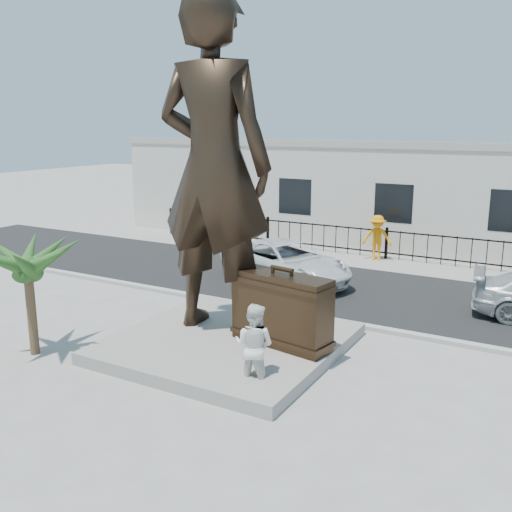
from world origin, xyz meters
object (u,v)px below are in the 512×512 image
Objects in this scene: tourist at (254,346)px; car_white at (285,262)px; suitcase at (282,310)px; statue at (214,167)px.

tourist is 0.36× the size of car_white.
car_white is (-2.85, 5.90, -0.43)m from suitcase.
statue is 1.60× the size of car_white.
suitcase is 0.47× the size of car_white.
tourist is at bearing -71.97° from suitcase.
statue is at bearing -149.27° from car_white.
statue is at bearing -45.32° from tourist.
suitcase is at bearing 169.81° from statue.
tourist is 8.24m from car_white.
suitcase is 6.56m from car_white.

